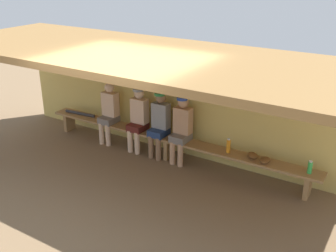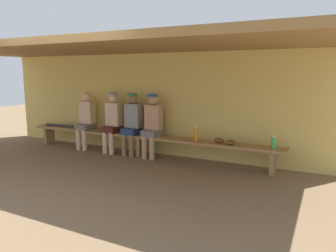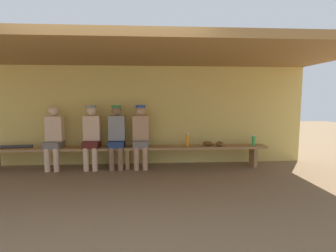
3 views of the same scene
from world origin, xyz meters
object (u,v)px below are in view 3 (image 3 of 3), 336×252
Objects in this scene: player_middle at (117,134)px; bench at (128,150)px; player_in_blue at (141,133)px; water_bottle_green at (187,140)px; baseball_glove_worn at (208,144)px; baseball_glove_dark_brown at (220,144)px; baseball_bat at (12,147)px; player_in_white at (54,135)px; water_bottle_clear at (254,140)px; player_rightmost at (92,134)px.

bench is at bearing -0.91° from player_middle.
player_in_blue reaches higher than bench.
water_bottle_green reaches higher than baseball_glove_worn.
baseball_glove_dark_brown is (0.25, -0.06, 0.00)m from baseball_glove_worn.
player_in_blue is at bearing -5.05° from baseball_bat.
player_in_white is at bearing 179.88° from bench.
water_bottle_green is 3.66m from baseball_bat.
player_middle reaches higher than player_in_white.
player_in_white is at bearing -4.92° from baseball_bat.
player_in_white is at bearing 179.79° from water_bottle_clear.
player_in_blue is at bearing 0.73° from bench.
baseball_glove_dark_brown is at bearing -151.99° from baseball_glove_worn.
baseball_glove_worn is at bearing 4.56° from water_bottle_green.
baseball_glove_dark_brown is at bearing -0.72° from player_rightmost.
baseball_glove_dark_brown is 4.36m from baseball_bat.
bench is 0.83m from player_rightmost.
baseball_glove_dark_brown is (1.99, -0.03, 0.12)m from bench.
player_in_white reaches higher than water_bottle_clear.
water_bottle_clear reaches higher than baseball_glove_worn.
bench is 2.38m from baseball_bat.
bench is at bearing -0.12° from player_in_white.
bench is at bearing -86.02° from baseball_glove_dark_brown.
player_in_blue is at bearing 179.63° from water_bottle_clear.
water_bottle_green is 0.35× the size of baseball_bat.
player_rightmost is 2.03m from water_bottle_green.
baseball_bat is (-0.86, -0.00, -0.24)m from player_in_white.
bench is at bearing -5.13° from baseball_bat.
player_rightmost is 5.60× the size of baseball_glove_worn.
water_bottle_green is (2.80, -0.01, -0.14)m from player_in_white.
player_in_blue reaches higher than baseball_glove_dark_brown.
player_rightmost is 4.83× the size of water_bottle_green.
player_rightmost is at bearing -85.85° from baseball_glove_dark_brown.
water_bottle_green is at bearing 46.46° from baseball_glove_worn.
player_rightmost is 2.50m from baseball_glove_worn.
water_bottle_green is at bearing -0.54° from player_in_blue.
baseball_glove_worn is (1.96, 0.03, -0.24)m from player_middle.
baseball_bat is at bearing -179.87° from player_rightmost.
baseball_glove_worn is at bearing 0.79° from player_middle.
bench is at bearing 42.92° from baseball_glove_worn.
player_rightmost reaches higher than bench.
baseball_glove_worn and baseball_glove_dark_brown have the same top height.
baseball_glove_dark_brown is (-0.76, -0.02, -0.06)m from water_bottle_clear.
baseball_bat is at bearing -179.91° from player_middle.
baseball_glove_worn is (0.46, 0.04, -0.09)m from water_bottle_green.
baseball_bat is (-4.36, 0.03, -0.01)m from baseball_glove_dark_brown.
player_middle and player_in_blue have the same top height.
baseball_glove_worn is 0.30× the size of baseball_bat.
player_rightmost is 5.89× the size of water_bottle_clear.
baseball_glove_worn is at bearing 177.55° from water_bottle_clear.
player_in_blue is (1.03, 0.00, 0.00)m from player_rightmost.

